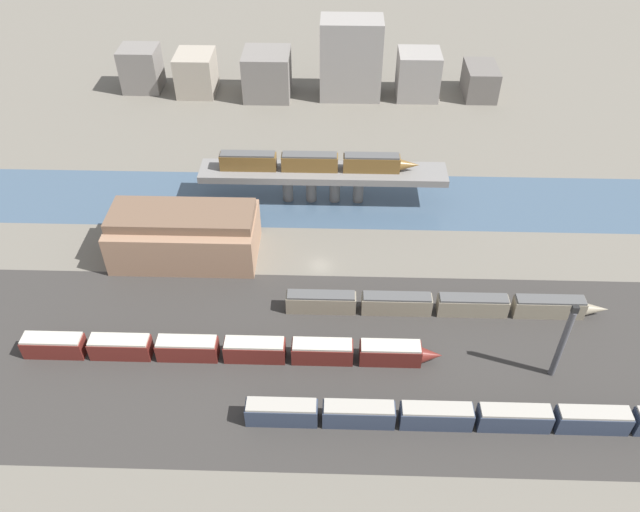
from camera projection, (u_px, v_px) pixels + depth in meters
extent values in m
plane|color=#666056|center=(320.00, 266.00, 123.46)|extent=(400.00, 400.00, 0.00)
cube|color=#33302D|center=(316.00, 360.00, 105.26)|extent=(280.00, 42.00, 0.01)
cube|color=#3D5166|center=(323.00, 200.00, 140.46)|extent=(320.00, 20.96, 0.01)
cube|color=slate|center=(323.00, 173.00, 135.76)|extent=(53.78, 7.72, 1.58)
cylinder|color=slate|center=(288.00, 187.00, 138.54)|extent=(2.30, 2.30, 6.42)
cylinder|color=slate|center=(311.00, 188.00, 138.42)|extent=(2.30, 2.30, 6.42)
cylinder|color=slate|center=(335.00, 188.00, 138.31)|extent=(2.30, 2.30, 6.42)
cylinder|color=slate|center=(358.00, 189.00, 138.19)|extent=(2.30, 2.30, 6.42)
cube|color=brown|center=(248.00, 162.00, 134.46)|extent=(12.15, 2.74, 3.51)
cube|color=#4C4C4C|center=(247.00, 154.00, 133.19)|extent=(11.66, 2.52, 0.40)
cube|color=brown|center=(310.00, 163.00, 134.17)|extent=(12.15, 2.74, 3.51)
cube|color=#4C4C4C|center=(310.00, 155.00, 132.90)|extent=(11.66, 2.52, 0.40)
cube|color=brown|center=(371.00, 164.00, 133.87)|extent=(12.15, 2.74, 3.51)
cube|color=#4C4C4C|center=(372.00, 156.00, 132.60)|extent=(11.66, 2.52, 0.40)
cone|color=brown|center=(410.00, 165.00, 133.81)|extent=(4.25, 2.47, 2.47)
cube|color=#2D384C|center=(282.00, 413.00, 94.96)|extent=(10.99, 2.83, 3.69)
cube|color=#9E998E|center=(281.00, 405.00, 93.63)|extent=(10.55, 2.61, 0.40)
cube|color=#2D384C|center=(359.00, 415.00, 94.70)|extent=(10.99, 2.83, 3.69)
cube|color=#9E998E|center=(359.00, 407.00, 93.37)|extent=(10.55, 2.61, 0.40)
cube|color=#2D384C|center=(436.00, 417.00, 94.44)|extent=(10.99, 2.83, 3.69)
cube|color=#9E998E|center=(438.00, 409.00, 93.11)|extent=(10.55, 2.61, 0.40)
cube|color=#2D384C|center=(514.00, 419.00, 94.19)|extent=(10.99, 2.83, 3.69)
cube|color=#9E998E|center=(516.00, 411.00, 92.85)|extent=(10.55, 2.61, 0.40)
cube|color=#2D384C|center=(592.00, 421.00, 93.93)|extent=(10.99, 2.83, 3.69)
cube|color=#9E998E|center=(596.00, 412.00, 92.60)|extent=(10.55, 2.61, 0.40)
cube|color=#5B1E19|center=(54.00, 346.00, 105.20)|extent=(10.23, 3.10, 3.57)
cube|color=#B7B2A3|center=(51.00, 338.00, 103.91)|extent=(9.82, 2.85, 0.40)
cube|color=#5B1E19|center=(121.00, 348.00, 104.95)|extent=(10.23, 3.10, 3.57)
cube|color=#B7B2A3|center=(118.00, 340.00, 103.66)|extent=(9.82, 2.85, 0.40)
cube|color=#5B1E19|center=(188.00, 349.00, 104.70)|extent=(10.23, 3.10, 3.57)
cube|color=#B7B2A3|center=(186.00, 341.00, 103.41)|extent=(9.82, 2.85, 0.40)
cube|color=#5B1E19|center=(255.00, 351.00, 104.45)|extent=(10.23, 3.10, 3.57)
cube|color=#B7B2A3|center=(254.00, 343.00, 103.16)|extent=(9.82, 2.85, 0.40)
cube|color=#5B1E19|center=(322.00, 352.00, 104.21)|extent=(10.23, 3.10, 3.57)
cube|color=#B7B2A3|center=(322.00, 344.00, 102.91)|extent=(9.82, 2.85, 0.40)
cube|color=#5B1E19|center=(390.00, 354.00, 103.96)|extent=(10.23, 3.10, 3.57)
cube|color=#B7B2A3|center=(391.00, 346.00, 102.66)|extent=(9.82, 2.85, 0.40)
cone|color=#5B1E19|center=(431.00, 355.00, 103.92)|extent=(3.58, 2.79, 2.79)
cube|color=gray|center=(321.00, 303.00, 113.02)|extent=(12.63, 2.64, 3.61)
cube|color=#4C4C4C|center=(321.00, 295.00, 111.71)|extent=(12.13, 2.43, 0.40)
cube|color=gray|center=(396.00, 304.00, 112.72)|extent=(12.63, 2.64, 3.61)
cube|color=#4C4C4C|center=(397.00, 296.00, 111.41)|extent=(12.13, 2.43, 0.40)
cube|color=gray|center=(472.00, 306.00, 112.42)|extent=(12.63, 2.64, 3.61)
cube|color=#4C4C4C|center=(474.00, 298.00, 111.11)|extent=(12.13, 2.43, 0.40)
cube|color=gray|center=(549.00, 307.00, 112.12)|extent=(12.63, 2.64, 3.61)
cube|color=#4C4C4C|center=(551.00, 300.00, 110.81)|extent=(12.13, 2.43, 0.40)
cone|color=gray|center=(596.00, 309.00, 112.04)|extent=(4.42, 2.38, 2.38)
cube|color=#937056|center=(185.00, 237.00, 123.45)|extent=(28.46, 14.32, 8.66)
cube|color=brown|center=(181.00, 216.00, 120.01)|extent=(27.89, 10.02, 1.90)
cylinder|color=#4C4C51|center=(562.00, 344.00, 98.32)|extent=(1.03, 1.03, 14.48)
cube|color=black|center=(575.00, 309.00, 93.21)|extent=(1.00, 0.70, 1.20)
cube|color=slate|center=(141.00, 69.00, 179.09)|extent=(10.66, 9.69, 12.30)
cube|color=gray|center=(196.00, 73.00, 177.83)|extent=(10.54, 11.95, 11.45)
cube|color=slate|center=(267.00, 74.00, 175.77)|extent=(12.95, 13.08, 12.74)
cube|color=gray|center=(351.00, 59.00, 172.55)|extent=(16.96, 10.29, 22.03)
cube|color=gray|center=(418.00, 74.00, 175.36)|extent=(11.67, 10.83, 12.93)
cube|color=#605B56|center=(480.00, 81.00, 177.26)|extent=(8.73, 13.26, 8.59)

